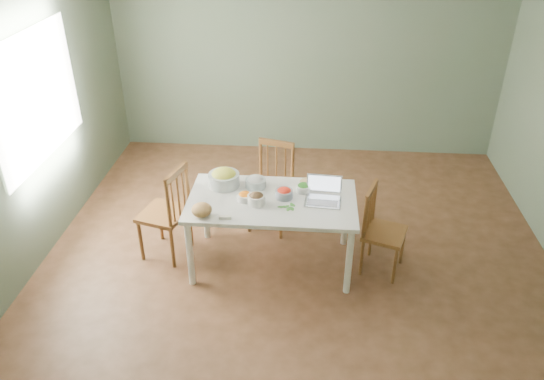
# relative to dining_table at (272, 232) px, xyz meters

# --- Properties ---
(floor) EXTENTS (5.00, 5.00, 0.00)m
(floor) POSITION_rel_dining_table_xyz_m (0.24, 0.09, -0.36)
(floor) COLOR #4A2D18
(floor) RESTS_ON ground
(wall_back) EXTENTS (5.00, 0.00, 2.70)m
(wall_back) POSITION_rel_dining_table_xyz_m (0.24, 2.59, 0.99)
(wall_back) COLOR #5D6D5A
(wall_back) RESTS_ON ground
(wall_front) EXTENTS (5.00, 0.00, 2.70)m
(wall_front) POSITION_rel_dining_table_xyz_m (0.24, -2.41, 0.99)
(wall_front) COLOR #5D6D5A
(wall_front) RESTS_ON ground
(wall_left) EXTENTS (0.00, 5.00, 2.70)m
(wall_left) POSITION_rel_dining_table_xyz_m (-2.26, 0.09, 0.99)
(wall_left) COLOR #5D6D5A
(wall_left) RESTS_ON ground
(window_left) EXTENTS (0.04, 1.60, 1.20)m
(window_left) POSITION_rel_dining_table_xyz_m (-2.24, 0.39, 1.14)
(window_left) COLOR white
(window_left) RESTS_ON ground
(dining_table) EXTENTS (1.54, 0.87, 0.72)m
(dining_table) POSITION_rel_dining_table_xyz_m (0.00, 0.00, 0.00)
(dining_table) COLOR white
(dining_table) RESTS_ON floor
(chair_far) EXTENTS (0.51, 0.49, 0.94)m
(chair_far) POSITION_rel_dining_table_xyz_m (-0.07, 0.62, 0.11)
(chair_far) COLOR #5D2D15
(chair_far) RESTS_ON floor
(chair_left) EXTENTS (0.51, 0.52, 0.97)m
(chair_left) POSITION_rel_dining_table_xyz_m (-1.06, 0.08, 0.12)
(chair_left) COLOR #5D2D15
(chair_left) RESTS_ON floor
(chair_right) EXTENTS (0.47, 0.48, 0.87)m
(chair_right) POSITION_rel_dining_table_xyz_m (1.05, -0.01, 0.07)
(chair_right) COLOR #5D2D15
(chair_right) RESTS_ON floor
(bread_boule) EXTENTS (0.22, 0.22, 0.12)m
(bread_boule) POSITION_rel_dining_table_xyz_m (-0.59, -0.32, 0.42)
(bread_boule) COLOR tan
(bread_boule) RESTS_ON dining_table
(butter_stick) EXTENTS (0.11, 0.05, 0.03)m
(butter_stick) POSITION_rel_dining_table_xyz_m (-0.38, -0.36, 0.38)
(butter_stick) COLOR silver
(butter_stick) RESTS_ON dining_table
(bowl_squash) EXTENTS (0.37, 0.37, 0.17)m
(bowl_squash) POSITION_rel_dining_table_xyz_m (-0.48, 0.22, 0.45)
(bowl_squash) COLOR yellow
(bowl_squash) RESTS_ON dining_table
(bowl_carrot) EXTENTS (0.15, 0.15, 0.08)m
(bowl_carrot) POSITION_rel_dining_table_xyz_m (-0.25, -0.03, 0.40)
(bowl_carrot) COLOR orange
(bowl_carrot) RESTS_ON dining_table
(bowl_onion) EXTENTS (0.21, 0.21, 0.11)m
(bowl_onion) POSITION_rel_dining_table_xyz_m (-0.17, 0.22, 0.41)
(bowl_onion) COLOR silver
(bowl_onion) RESTS_ON dining_table
(bowl_mushroom) EXTENTS (0.20, 0.20, 0.11)m
(bowl_mushroom) POSITION_rel_dining_table_xyz_m (-0.13, -0.08, 0.41)
(bowl_mushroom) COLOR #3B221C
(bowl_mushroom) RESTS_ON dining_table
(bowl_redpep) EXTENTS (0.19, 0.19, 0.10)m
(bowl_redpep) POSITION_rel_dining_table_xyz_m (0.11, 0.04, 0.41)
(bowl_redpep) COLOR red
(bowl_redpep) RESTS_ON dining_table
(bowl_broccoli) EXTENTS (0.18, 0.18, 0.09)m
(bowl_broccoli) POSITION_rel_dining_table_xyz_m (0.28, 0.17, 0.41)
(bowl_broccoli) COLOR #2C5E1F
(bowl_broccoli) RESTS_ON dining_table
(flatbread) EXTENTS (0.25, 0.25, 0.02)m
(flatbread) POSITION_rel_dining_table_xyz_m (0.35, 0.32, 0.37)
(flatbread) COLOR tan
(flatbread) RESTS_ON dining_table
(basil_bunch) EXTENTS (0.18, 0.18, 0.02)m
(basil_bunch) POSITION_rel_dining_table_xyz_m (0.14, -0.12, 0.37)
(basil_bunch) COLOR #306D21
(basil_bunch) RESTS_ON dining_table
(laptop) EXTENTS (0.34, 0.30, 0.22)m
(laptop) POSITION_rel_dining_table_xyz_m (0.46, -0.01, 0.47)
(laptop) COLOR silver
(laptop) RESTS_ON dining_table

